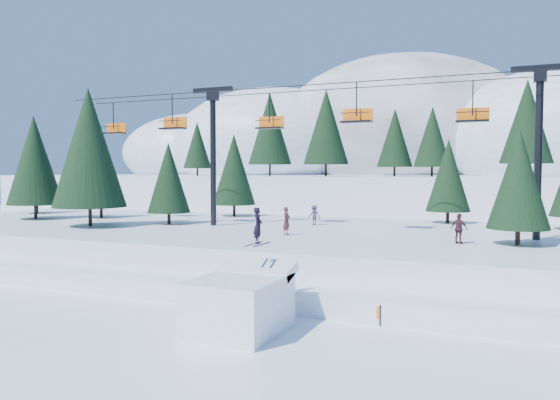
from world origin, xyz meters
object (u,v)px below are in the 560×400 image
at_px(jump_kicker, 240,302).
at_px(chairlift, 343,130).
at_px(banner_near, 351,308).
at_px(banner_far, 498,314).

bearing_deg(jump_kicker, chairlift, 91.51).
xyz_separation_m(chairlift, banner_near, (4.16, -12.71, -8.78)).
xyz_separation_m(jump_kicker, chairlift, (-0.42, 16.09, 8.10)).
bearing_deg(banner_far, banner_near, -166.88).
bearing_deg(banner_near, banner_far, 13.12).
bearing_deg(banner_far, chairlift, 131.74).
distance_m(jump_kicker, chairlift, 18.02).
bearing_deg(chairlift, jump_kicker, -88.49).
xyz_separation_m(jump_kicker, banner_near, (3.73, 3.38, -0.68)).
relative_size(jump_kicker, banner_far, 1.77).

